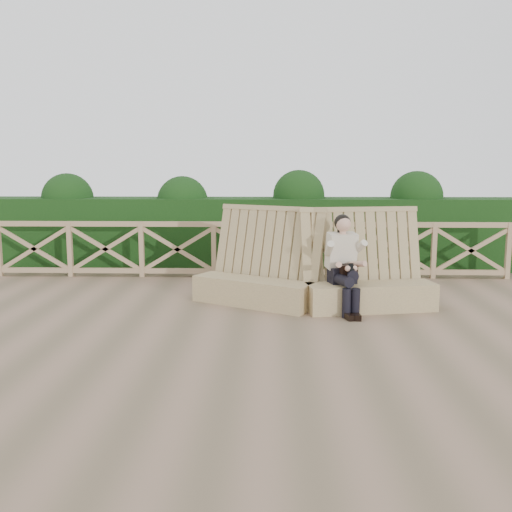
{
  "coord_description": "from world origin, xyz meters",
  "views": [
    {
      "loc": [
        0.45,
        -7.55,
        2.12
      ],
      "look_at": [
        0.21,
        0.4,
        0.9
      ],
      "focal_mm": 40.0,
      "sensor_mm": 36.0,
      "label": 1
    }
  ],
  "objects": [
    {
      "name": "hedge",
      "position": [
        0.0,
        4.7,
        0.75
      ],
      "size": [
        12.0,
        1.2,
        1.5
      ],
      "primitive_type": "cube",
      "color": "black",
      "rests_on": "ground"
    },
    {
      "name": "woman",
      "position": [
        1.51,
        0.85,
        0.76
      ],
      "size": [
        0.52,
        0.96,
        1.45
      ],
      "rotation": [
        0.0,
        0.0,
        0.26
      ],
      "color": "black",
      "rests_on": "ground"
    },
    {
      "name": "ground",
      "position": [
        0.0,
        0.0,
        0.0
      ],
      "size": [
        60.0,
        60.0,
        0.0
      ],
      "primitive_type": "plane",
      "color": "brown",
      "rests_on": "ground"
    },
    {
      "name": "guardrail",
      "position": [
        0.0,
        3.5,
        0.55
      ],
      "size": [
        10.1,
        0.09,
        1.1
      ],
      "color": "#977458",
      "rests_on": "ground"
    },
    {
      "name": "bench",
      "position": [
        1.05,
        1.12,
        0.39
      ],
      "size": [
        3.76,
        1.62,
        1.55
      ],
      "rotation": [
        0.0,
        0.0,
        -0.2
      ],
      "color": "#8A734F",
      "rests_on": "ground"
    }
  ]
}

